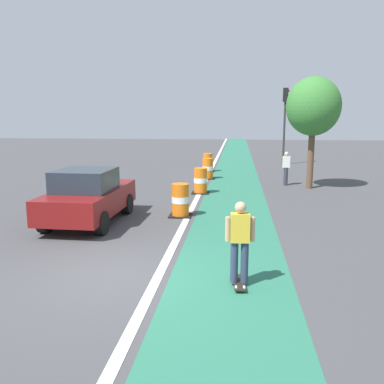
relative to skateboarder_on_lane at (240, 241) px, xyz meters
The scene contains 12 objects.
ground_plane 2.73m from the skateboarder_on_lane, behind, with size 100.00×100.00×0.00m, color #424244.
bike_lane_strip 12.22m from the skateboarder_on_lane, 90.79° to the left, with size 2.50×80.00×0.01m, color #286B51.
lane_divider_stripe 12.33m from the skateboarder_on_lane, 97.79° to the left, with size 0.20×80.00×0.01m, color silver.
skateboarder_on_lane is the anchor object (origin of this frame).
parked_sedan_nearest 6.33m from the skateboarder_on_lane, 137.08° to the left, with size 1.98×4.14×1.70m.
traffic_barrel_front 5.79m from the skateboarder_on_lane, 109.39° to the left, with size 0.73×0.73×1.09m.
traffic_barrel_mid 9.74m from the skateboarder_on_lane, 99.61° to the left, with size 0.73×0.73×1.09m.
traffic_barrel_back 13.80m from the skateboarder_on_lane, 96.71° to the left, with size 0.73×0.73×1.09m.
traffic_barrel_far 16.62m from the skateboarder_on_lane, 96.27° to the left, with size 0.73×0.73×1.09m.
traffic_light_corner 21.01m from the skateboarder_on_lane, 81.62° to the left, with size 0.41×0.32×5.10m.
pedestrian_crossing 12.27m from the skateboarder_on_lane, 79.45° to the left, with size 0.34×0.20×1.61m.
street_tree_sidewalk 12.14m from the skateboarder_on_lane, 74.07° to the left, with size 2.40×2.40×5.00m.
Camera 1 is at (2.48, -7.77, 3.29)m, focal length 38.08 mm.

